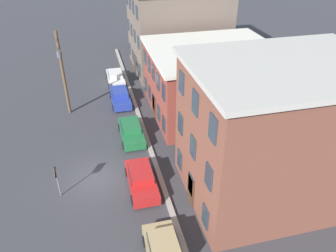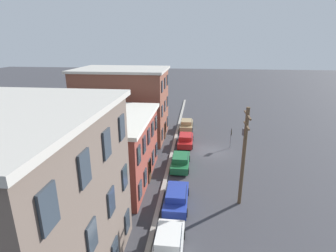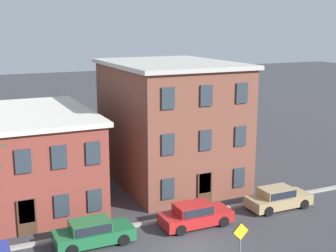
{
  "view_description": "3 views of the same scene",
  "coord_description": "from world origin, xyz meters",
  "px_view_note": "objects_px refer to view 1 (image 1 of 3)",
  "views": [
    {
      "loc": [
        19.04,
        0.68,
        15.91
      ],
      "look_at": [
        1.27,
        5.07,
        4.5
      ],
      "focal_mm": 35.0,
      "sensor_mm": 36.0,
      "label": 1
    },
    {
      "loc": [
        -29.49,
        1.74,
        12.59
      ],
      "look_at": [
        -1.18,
        4.97,
        3.37
      ],
      "focal_mm": 28.0,
      "sensor_mm": 36.0,
      "label": 2
    },
    {
      "loc": [
        -10.98,
        -20.44,
        12.06
      ],
      "look_at": [
        0.47,
        4.38,
        6.1
      ],
      "focal_mm": 50.0,
      "sensor_mm": 36.0,
      "label": 3
    }
  ],
  "objects_px": {
    "car_red": "(141,178)",
    "utility_pole": "(62,69)",
    "caution_sign": "(56,176)",
    "car_blue": "(120,96)",
    "car_white": "(116,77)",
    "car_green": "(131,130)"
  },
  "relations": [
    {
      "from": "car_green",
      "to": "car_white",
      "type": "bearing_deg",
      "value": -179.65
    },
    {
      "from": "car_blue",
      "to": "caution_sign",
      "type": "relative_size",
      "value": 1.72
    },
    {
      "from": "car_blue",
      "to": "utility_pole",
      "type": "xyz_separation_m",
      "value": [
        0.91,
        -5.09,
        3.79
      ]
    },
    {
      "from": "caution_sign",
      "to": "car_green",
      "type": "bearing_deg",
      "value": 135.68
    },
    {
      "from": "caution_sign",
      "to": "car_white",
      "type": "bearing_deg",
      "value": 162.15
    },
    {
      "from": "car_red",
      "to": "caution_sign",
      "type": "relative_size",
      "value": 1.72
    },
    {
      "from": "caution_sign",
      "to": "utility_pole",
      "type": "bearing_deg",
      "value": 177.3
    },
    {
      "from": "car_white",
      "to": "car_green",
      "type": "xyz_separation_m",
      "value": [
        11.8,
        0.07,
        0.0
      ]
    },
    {
      "from": "car_blue",
      "to": "car_white",
      "type": "bearing_deg",
      "value": 179.21
    },
    {
      "from": "car_blue",
      "to": "car_red",
      "type": "bearing_deg",
      "value": -0.36
    },
    {
      "from": "car_white",
      "to": "car_red",
      "type": "relative_size",
      "value": 1.0
    },
    {
      "from": "car_green",
      "to": "caution_sign",
      "type": "height_order",
      "value": "caution_sign"
    },
    {
      "from": "car_white",
      "to": "car_blue",
      "type": "relative_size",
      "value": 1.0
    },
    {
      "from": "car_white",
      "to": "utility_pole",
      "type": "xyz_separation_m",
      "value": [
        6.0,
        -5.16,
        3.79
      ]
    },
    {
      "from": "car_green",
      "to": "utility_pole",
      "type": "relative_size",
      "value": 0.55
    },
    {
      "from": "car_white",
      "to": "caution_sign",
      "type": "height_order",
      "value": "caution_sign"
    },
    {
      "from": "car_red",
      "to": "utility_pole",
      "type": "distance_m",
      "value": 13.67
    },
    {
      "from": "utility_pole",
      "to": "car_green",
      "type": "bearing_deg",
      "value": 42.01
    },
    {
      "from": "car_white",
      "to": "car_green",
      "type": "height_order",
      "value": "same"
    },
    {
      "from": "car_red",
      "to": "caution_sign",
      "type": "distance_m",
      "value": 5.65
    },
    {
      "from": "car_green",
      "to": "car_red",
      "type": "relative_size",
      "value": 1.0
    },
    {
      "from": "car_red",
      "to": "utility_pole",
      "type": "height_order",
      "value": "utility_pole"
    }
  ]
}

